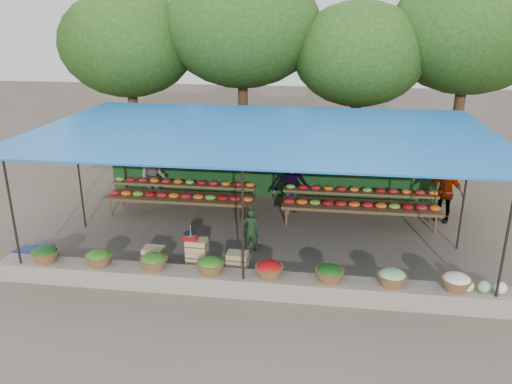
# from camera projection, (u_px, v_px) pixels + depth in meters

# --- Properties ---
(ground) EXTENTS (60.00, 60.00, 0.00)m
(ground) POSITION_uv_depth(u_px,v_px,m) (262.00, 237.00, 12.81)
(ground) COLOR brown
(ground) RESTS_ON ground
(stone_curb) EXTENTS (10.60, 0.55, 0.40)m
(stone_curb) POSITION_uv_depth(u_px,v_px,m) (245.00, 284.00, 10.18)
(stone_curb) COLOR slate
(stone_curb) RESTS_ON ground
(stall_canopy) EXTENTS (10.80, 6.60, 2.82)m
(stall_canopy) POSITION_uv_depth(u_px,v_px,m) (263.00, 135.00, 11.99)
(stall_canopy) COLOR black
(stall_canopy) RESTS_ON ground
(produce_baskets) EXTENTS (8.98, 0.58, 0.34)m
(produce_baskets) POSITION_uv_depth(u_px,v_px,m) (240.00, 268.00, 10.07)
(produce_baskets) COLOR brown
(produce_baskets) RESTS_ON stone_curb
(netting_backdrop) EXTENTS (10.60, 0.06, 2.50)m
(netting_backdrop) POSITION_uv_depth(u_px,v_px,m) (275.00, 158.00, 15.34)
(netting_backdrop) COLOR #19461E
(netting_backdrop) RESTS_ON ground
(tree_row) EXTENTS (16.51, 5.50, 7.12)m
(tree_row) POSITION_uv_depth(u_px,v_px,m) (300.00, 37.00, 16.88)
(tree_row) COLOR #3A2A15
(tree_row) RESTS_ON ground
(fruit_table_left) EXTENTS (4.21, 0.95, 0.93)m
(fruit_table_left) POSITION_uv_depth(u_px,v_px,m) (181.00, 193.00, 14.20)
(fruit_table_left) COLOR #4C3A1E
(fruit_table_left) RESTS_ON ground
(fruit_table_right) EXTENTS (4.21, 0.95, 0.93)m
(fruit_table_right) POSITION_uv_depth(u_px,v_px,m) (360.00, 202.00, 13.54)
(fruit_table_right) COLOR #4C3A1E
(fruit_table_right) RESTS_ON ground
(crate_counter) EXTENTS (2.36, 0.35, 0.77)m
(crate_counter) POSITION_uv_depth(u_px,v_px,m) (196.00, 258.00, 11.01)
(crate_counter) COLOR tan
(crate_counter) RESTS_ON ground
(weighing_scale) EXTENTS (0.31, 0.31, 0.33)m
(weighing_scale) POSITION_uv_depth(u_px,v_px,m) (191.00, 236.00, 10.84)
(weighing_scale) COLOR #AB0D0E
(weighing_scale) RESTS_ON crate_counter
(vendor_seated) EXTENTS (0.39, 0.26, 1.06)m
(vendor_seated) POSITION_uv_depth(u_px,v_px,m) (251.00, 230.00, 11.94)
(vendor_seated) COLOR #173319
(vendor_seated) RESTS_ON ground
(customer_left) EXTENTS (0.83, 0.67, 1.61)m
(customer_left) POSITION_uv_depth(u_px,v_px,m) (153.00, 177.00, 14.97)
(customer_left) COLOR slate
(customer_left) RESTS_ON ground
(customer_mid) EXTENTS (1.15, 0.73, 1.70)m
(customer_mid) POSITION_uv_depth(u_px,v_px,m) (292.00, 184.00, 14.25)
(customer_mid) COLOR slate
(customer_mid) RESTS_ON ground
(customer_right) EXTENTS (1.05, 0.78, 1.66)m
(customer_right) POSITION_uv_depth(u_px,v_px,m) (445.00, 192.00, 13.60)
(customer_right) COLOR slate
(customer_right) RESTS_ON ground
(blue_crate_front) EXTENTS (0.60, 0.51, 0.30)m
(blue_crate_front) POSITION_uv_depth(u_px,v_px,m) (43.00, 253.00, 11.59)
(blue_crate_front) COLOR navy
(blue_crate_front) RESTS_ON ground
(blue_crate_back) EXTENTS (0.66, 0.56, 0.34)m
(blue_crate_back) POSITION_uv_depth(u_px,v_px,m) (29.00, 257.00, 11.40)
(blue_crate_back) COLOR navy
(blue_crate_back) RESTS_ON ground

